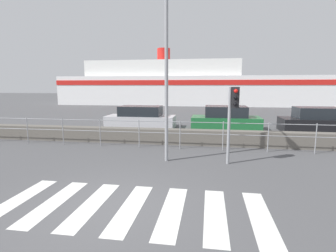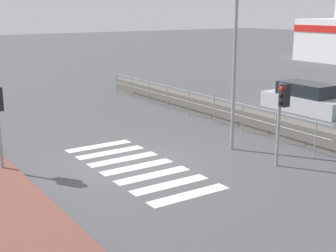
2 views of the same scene
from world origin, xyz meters
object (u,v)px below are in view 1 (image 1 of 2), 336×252
traffic_light_far (233,108)px  parked_car_silver (141,118)px  parked_car_black (316,121)px  parked_car_green (226,120)px  streetlamp (165,53)px  ferry_boat (189,86)px

traffic_light_far → parked_car_silver: bearing=125.1°
traffic_light_far → parked_car_black: 8.97m
traffic_light_far → parked_car_black: traffic_light_far is taller
parked_car_green → parked_car_silver: bearing=180.0°
streetlamp → parked_car_silver: bearing=111.0°
streetlamp → parked_car_green: streetlamp is taller
parked_car_black → parked_car_silver: bearing=180.0°
parked_car_green → parked_car_black: bearing=0.0°
streetlamp → ferry_boat: ferry_boat is taller
traffic_light_far → parked_car_black: size_ratio=0.67×
streetlamp → ferry_boat: size_ratio=0.16×
parked_car_black → parked_car_green: bearing=180.0°
traffic_light_far → streetlamp: 2.84m
streetlamp → parked_car_silver: 8.40m
traffic_light_far → parked_car_black: bearing=53.4°
traffic_light_far → ferry_boat: size_ratio=0.07×
traffic_light_far → parked_car_green: (0.22, 7.13, -1.29)m
parked_car_silver → parked_car_black: 10.30m
traffic_light_far → streetlamp: bearing=-175.8°
ferry_boat → parked_car_black: bearing=-67.2°
streetlamp → parked_car_black: 10.90m
parked_car_silver → ferry_boat: bearing=86.5°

